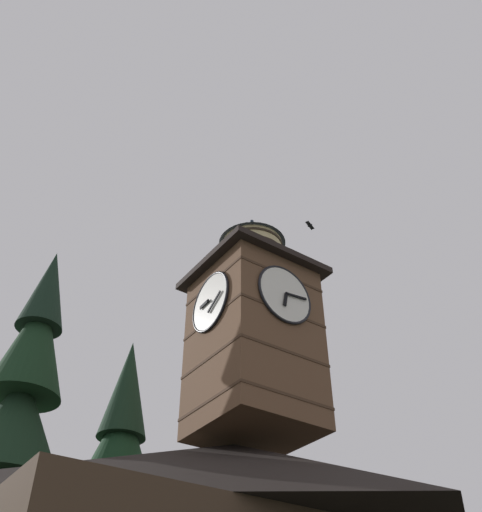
{
  "coord_description": "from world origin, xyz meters",
  "views": [
    {
      "loc": [
        12.75,
        13.7,
        1.25
      ],
      "look_at": [
        2.16,
        -1.52,
        15.83
      ],
      "focal_mm": 41.27,
      "sensor_mm": 36.0,
      "label": 1
    }
  ],
  "objects": [
    {
      "name": "clock_tower",
      "position": [
        1.81,
        -1.22,
        12.44
      ],
      "size": [
        4.38,
        4.38,
        9.36
      ],
      "color": "brown",
      "rests_on": "building_main"
    },
    {
      "name": "flying_bird_high",
      "position": [
        -2.91,
        -2.7,
        20.84
      ],
      "size": [
        0.69,
        0.44,
        0.15
      ],
      "color": "black"
    }
  ]
}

